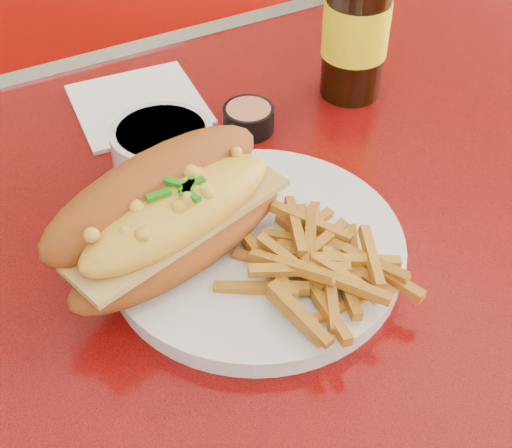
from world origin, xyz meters
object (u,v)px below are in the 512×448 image
beer_bottle (358,5)px  booth_bench_far (78,172)px  diner_table (271,365)px  mac_hoagie (171,214)px  dinner_plate (256,249)px  gravy_ramekin (163,151)px  fork (323,240)px  sauce_cup_right (249,118)px

beer_bottle → booth_bench_far: bearing=108.5°
diner_table → beer_bottle: (0.21, 0.19, 0.27)m
mac_hoagie → dinner_plate: bearing=-37.5°
mac_hoagie → gravy_ramekin: bearing=55.1°
mac_hoagie → fork: 0.13m
dinner_plate → beer_bottle: beer_bottle is taller
fork → mac_hoagie: bearing=79.2°
booth_bench_far → gravy_ramekin: booth_bench_far is taller
diner_table → booth_bench_far: booth_bench_far is taller
dinner_plate → sauce_cup_right: (0.08, 0.17, 0.00)m
fork → gravy_ramekin: 0.19m
booth_bench_far → fork: size_ratio=8.50×
fork → booth_bench_far: bearing=15.4°
diner_table → gravy_ramekin: gravy_ramekin is taller
diner_table → sauce_cup_right: (0.07, 0.18, 0.18)m
dinner_plate → diner_table: bearing=-31.2°
gravy_ramekin → sauce_cup_right: gravy_ramekin is taller
gravy_ramekin → dinner_plate: bearing=-80.1°
booth_bench_far → beer_bottle: beer_bottle is taller
beer_bottle → gravy_ramekin: bearing=-171.2°
fork → sauce_cup_right: (0.03, 0.20, -0.00)m
sauce_cup_right → dinner_plate: bearing=-116.1°
fork → sauce_cup_right: bearing=3.6°
booth_bench_far → beer_bottle: bearing=-71.5°
diner_table → booth_bench_far: size_ratio=1.03×
sauce_cup_right → fork: bearing=-99.1°
diner_table → mac_hoagie: bearing=156.7°
fork → beer_bottle: 0.28m
booth_bench_far → mac_hoagie: (-0.08, -0.78, 0.54)m
beer_bottle → sauce_cup_right: bearing=-175.8°
booth_bench_far → diner_table: bearing=-90.0°
gravy_ramekin → beer_bottle: beer_bottle is taller
dinner_plate → beer_bottle: (0.22, 0.18, 0.10)m
booth_bench_far → fork: bearing=-87.3°
mac_hoagie → sauce_cup_right: 0.21m
gravy_ramekin → sauce_cup_right: bearing=14.5°
beer_bottle → dinner_plate: bearing=-140.6°
diner_table → dinner_plate: bearing=148.8°
beer_bottle → mac_hoagie: bearing=-151.4°
beer_bottle → fork: bearing=-129.2°
dinner_plate → mac_hoagie: mac_hoagie is taller
diner_table → gravy_ramekin: size_ratio=12.10×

